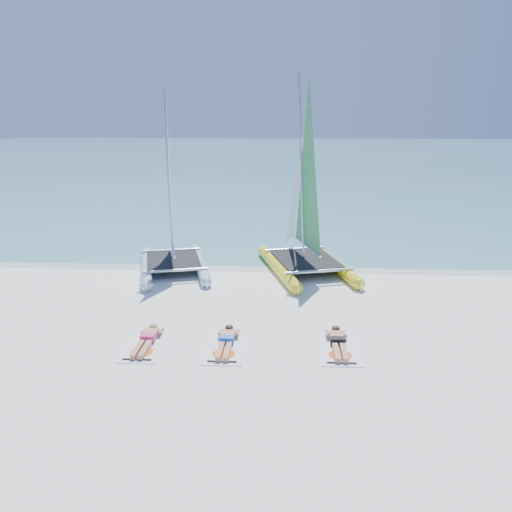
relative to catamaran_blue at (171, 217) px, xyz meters
The scene contains 11 objects.
ground 6.05m from the catamaran_blue, 59.90° to the right, with size 140.00×140.00×0.00m, color white.
sea 58.18m from the catamaran_blue, 87.18° to the left, with size 140.00×115.00×0.01m, color #7ACACC.
wet_sand_strip 3.54m from the catamaran_blue, 11.29° to the left, with size 140.00×1.40×0.01m, color silver.
catamaran_blue is the anchor object (origin of this frame).
catamaran_yellow 4.90m from the catamaran_blue, ahead, with size 3.94×5.95×7.38m.
towel_a 6.87m from the catamaran_blue, 83.61° to the right, with size 1.00×1.85×0.02m, color white.
sunbather_a 6.66m from the catamaran_blue, 83.41° to the right, with size 0.37×1.73×0.26m.
towel_b 7.35m from the catamaran_blue, 67.03° to the right, with size 1.00×1.85×0.02m, color white.
sunbather_b 7.16m from the catamaran_blue, 66.41° to the right, with size 0.37×1.73×0.26m.
towel_c 8.73m from the catamaran_blue, 48.99° to the right, with size 1.00×1.85×0.02m, color white.
sunbather_c 8.57m from the catamaran_blue, 48.13° to the right, with size 0.37×1.73×0.26m.
Camera 1 is at (1.34, -12.89, 5.60)m, focal length 35.00 mm.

